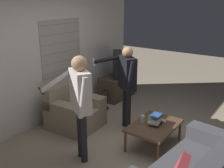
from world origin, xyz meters
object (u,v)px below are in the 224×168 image
(person_right_standing, at_px, (127,78))
(spare_remote, at_px, (163,120))
(book_stack, at_px, (155,119))
(floor_fan, at_px, (104,100))
(soda_can, at_px, (143,119))
(person_left_standing, at_px, (80,96))
(coffee_table, at_px, (154,126))
(armchair_beige, at_px, (73,111))
(tv, at_px, (117,64))

(person_right_standing, bearing_deg, spare_remote, -151.89)
(book_stack, distance_m, floor_fan, 1.78)
(soda_can, bearing_deg, person_left_standing, 150.34)
(coffee_table, bearing_deg, book_stack, -30.26)
(person_right_standing, distance_m, book_stack, 0.93)
(book_stack, height_order, soda_can, book_stack)
(armchair_beige, xyz_separation_m, person_left_standing, (-0.72, -0.86, 0.72))
(tv, relative_size, floor_fan, 1.55)
(coffee_table, relative_size, book_stack, 3.51)
(spare_remote, bearing_deg, armchair_beige, 120.69)
(person_left_standing, height_order, soda_can, person_left_standing)
(tv, distance_m, book_stack, 2.34)
(soda_can, bearing_deg, book_stack, -73.62)
(coffee_table, height_order, person_right_standing, person_right_standing)
(person_right_standing, bearing_deg, book_stack, -165.56)
(coffee_table, height_order, tv, tv)
(book_stack, bearing_deg, armchair_beige, 99.28)
(armchair_beige, xyz_separation_m, person_right_standing, (0.53, -0.85, 0.67))
(person_left_standing, distance_m, person_right_standing, 1.26)
(book_stack, xyz_separation_m, soda_can, (-0.06, 0.20, -0.02))
(armchair_beige, xyz_separation_m, coffee_table, (0.25, -1.58, 0.05))
(tv, height_order, soda_can, tv)
(armchair_beige, distance_m, person_left_standing, 1.33)
(floor_fan, bearing_deg, spare_remote, -108.43)
(floor_fan, bearing_deg, armchair_beige, -178.92)
(soda_can, xyz_separation_m, floor_fan, (0.79, 1.40, -0.24))
(person_right_standing, height_order, spare_remote, person_right_standing)
(armchair_beige, height_order, coffee_table, armchair_beige)
(coffee_table, relative_size, floor_fan, 2.10)
(tv, xyz_separation_m, person_left_standing, (-2.46, -1.05, 0.18))
(person_right_standing, bearing_deg, armchair_beige, 67.18)
(person_left_standing, xyz_separation_m, spare_remote, (1.16, -0.78, -0.62))
(soda_can, bearing_deg, tv, 45.61)
(tv, xyz_separation_m, person_right_standing, (-1.20, -1.03, 0.13))
(book_stack, bearing_deg, person_right_standing, 69.55)
(soda_can, bearing_deg, floor_fan, 60.53)
(book_stack, bearing_deg, floor_fan, 65.41)
(tv, distance_m, spare_remote, 2.29)
(coffee_table, xyz_separation_m, book_stack, (0.01, -0.01, 0.12))
(spare_remote, bearing_deg, person_left_standing, 161.76)
(coffee_table, distance_m, person_right_standing, 1.00)
(armchair_beige, relative_size, coffee_table, 1.00)
(spare_remote, relative_size, floor_fan, 0.31)
(person_left_standing, relative_size, soda_can, 12.82)
(soda_can, distance_m, spare_remote, 0.35)
(tv, distance_m, floor_fan, 0.99)
(armchair_beige, bearing_deg, soda_can, 94.75)
(person_left_standing, relative_size, book_stack, 6.15)
(tv, bearing_deg, armchair_beige, -29.67)
(tv, relative_size, soda_can, 5.41)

